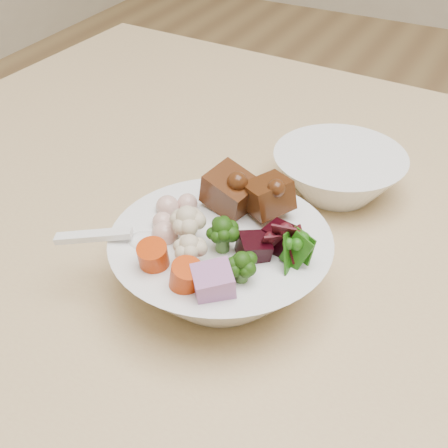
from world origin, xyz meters
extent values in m
cylinder|color=tan|center=(-0.85, 0.40, 0.36)|extent=(0.06, 0.06, 0.71)
sphere|color=black|center=(-0.43, -0.07, 0.82)|extent=(0.03, 0.03, 0.03)
sphere|color=#BEAE90|center=(-0.46, -0.08, 0.82)|extent=(0.03, 0.03, 0.03)
cube|color=black|center=(-0.39, -0.05, 0.82)|extent=(0.03, 0.03, 0.02)
cube|color=#9C5E95|center=(-0.41, -0.12, 0.82)|extent=(0.04, 0.04, 0.03)
cylinder|color=#C74205|center=(-0.47, -0.12, 0.82)|extent=(0.03, 0.03, 0.03)
sphere|color=#D5A495|center=(-0.49, -0.07, 0.82)|extent=(0.02, 0.02, 0.02)
ellipsoid|color=white|center=(-0.49, -0.09, 0.81)|extent=(0.04, 0.04, 0.01)
cube|color=white|center=(-0.53, -0.11, 0.81)|extent=(0.07, 0.04, 0.02)
camera|label=1|loc=(-0.24, -0.43, 1.13)|focal=50.00mm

